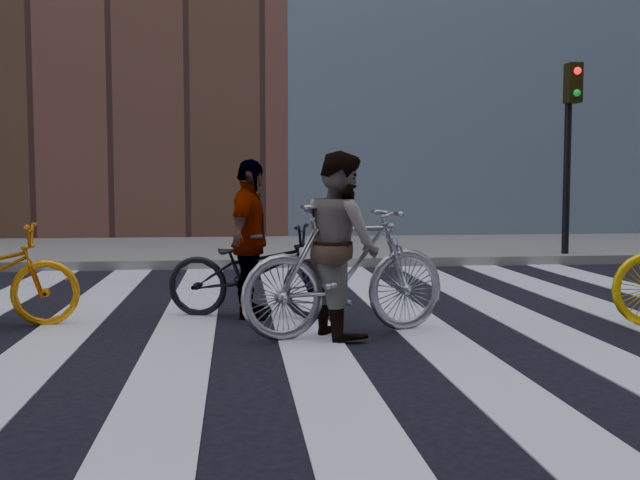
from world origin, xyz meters
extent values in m
plane|color=black|center=(0.00, 0.00, 0.00)|extent=(100.00, 100.00, 0.00)
cube|color=gray|center=(0.00, 7.50, 0.07)|extent=(100.00, 5.00, 0.15)
cube|color=white|center=(-2.75, 0.00, 0.01)|extent=(0.55, 10.00, 0.01)
cube|color=white|center=(-1.65, 0.00, 0.01)|extent=(0.55, 10.00, 0.01)
cube|color=white|center=(-0.55, 0.00, 0.01)|extent=(0.55, 10.00, 0.01)
cube|color=white|center=(0.55, 0.00, 0.01)|extent=(0.55, 10.00, 0.01)
cube|color=white|center=(1.65, 0.00, 0.01)|extent=(0.55, 10.00, 0.01)
cylinder|color=black|center=(4.40, 5.40, 1.60)|extent=(0.12, 0.12, 3.20)
cube|color=black|center=(4.40, 5.25, 3.00)|extent=(0.22, 0.28, 0.65)
sphere|color=red|center=(4.40, 5.10, 3.18)|extent=(0.12, 0.12, 0.12)
sphere|color=#0CCC26|center=(4.40, 5.10, 2.82)|extent=(0.12, 0.12, 0.12)
imported|color=#9A9CA3|center=(-0.21, -0.23, 0.59)|extent=(2.03, 1.09, 1.18)
imported|color=black|center=(-0.99, 0.75, 0.48)|extent=(1.91, 1.09, 0.95)
imported|color=slate|center=(-0.26, -0.23, 0.82)|extent=(0.82, 0.94, 1.64)
imported|color=slate|center=(-1.04, 0.75, 0.80)|extent=(0.63, 1.00, 1.59)
camera|label=1|loc=(-1.18, -6.73, 1.37)|focal=42.00mm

